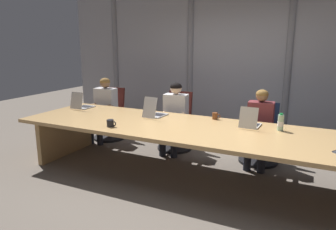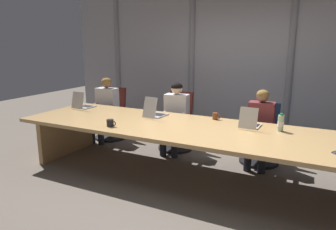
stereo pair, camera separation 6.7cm
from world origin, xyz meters
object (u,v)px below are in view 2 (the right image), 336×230
laptop_left_end (83,105)px  office_chair_left_end (112,119)px  office_chair_center (261,140)px  water_bottle_primary (281,123)px  person_left_mid (175,113)px  coffee_mug_near (110,123)px  person_left_end (105,105)px  coffee_mug_far (216,116)px  office_chair_left_mid (177,128)px  laptop_center (250,123)px  laptop_left_mid (155,113)px  person_center (260,124)px

laptop_left_end → office_chair_left_end: bearing=-1.2°
office_chair_center → water_bottle_primary: bearing=29.8°
person_left_mid → coffee_mug_near: person_left_mid is taller
office_chair_center → person_left_mid: (-1.40, -0.15, 0.32)m
person_left_end → water_bottle_primary: bearing=78.0°
coffee_mug_far → office_chair_left_mid: bearing=149.9°
laptop_left_end → water_bottle_primary: size_ratio=1.65×
laptop_center → person_left_end: (-2.83, 0.56, -0.11)m
laptop_left_end → water_bottle_primary: (3.21, 0.02, 0.05)m
laptop_center → office_chair_center: 0.83m
office_chair_left_end → person_left_mid: bearing=81.8°
laptop_center → coffee_mug_far: laptop_center is taller
water_bottle_primary → coffee_mug_far: 0.96m
water_bottle_primary → office_chair_left_mid: bearing=158.0°
laptop_left_mid → person_left_mid: bearing=0.0°
office_chair_left_end → coffee_mug_far: bearing=75.8°
office_chair_left_mid → laptop_center: bearing=63.3°
water_bottle_primary → coffee_mug_near: (-2.07, -0.79, -0.06)m
person_left_end → laptop_left_end: bearing=-2.0°
person_left_end → person_center: person_left_end is taller
coffee_mug_near → person_left_end: bearing=130.4°
person_left_end → coffee_mug_far: size_ratio=9.46×
person_left_mid → coffee_mug_far: size_ratio=9.41×
laptop_left_end → office_chair_center: laptop_left_end is taller
office_chair_left_end → office_chair_center: size_ratio=1.06×
office_chair_center → laptop_center: bearing=1.2°
office_chair_left_mid → person_center: 1.47m
laptop_left_mid → laptop_center: 1.42m
person_left_mid → coffee_mug_far: person_left_mid is taller
office_chair_left_end → person_left_end: (-0.03, -0.16, 0.31)m
laptop_left_end → water_bottle_primary: bearing=-89.0°
person_center → office_chair_left_mid: bearing=-98.6°
laptop_left_end → person_left_end: (-0.00, 0.58, -0.11)m
laptop_left_mid → person_left_mid: size_ratio=0.37×
person_left_mid → coffee_mug_far: 0.89m
office_chair_center → office_chair_left_mid: bearing=-86.5°
office_chair_left_mid → office_chair_center: size_ratio=1.08×
coffee_mug_near → coffee_mug_far: bearing=41.8°
office_chair_left_end → office_chair_left_mid: bearing=88.2°
office_chair_left_end → person_left_end: bearing=-11.0°
laptop_center → laptop_left_mid: bearing=93.1°
laptop_left_mid → office_chair_center: bearing=-58.1°
office_chair_left_end → water_bottle_primary: bearing=75.4°
office_chair_center → person_center: bearing=3.5°
office_chair_left_end → office_chair_center: (2.84, -0.00, -0.02)m
laptop_left_mid → coffee_mug_near: 0.80m
laptop_left_mid → office_chair_left_mid: (0.01, 0.76, -0.42)m
laptop_left_end → office_chair_left_mid: 1.66m
coffee_mug_far → office_chair_center: bearing=40.0°
laptop_left_mid → office_chair_left_end: bearing=66.1°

